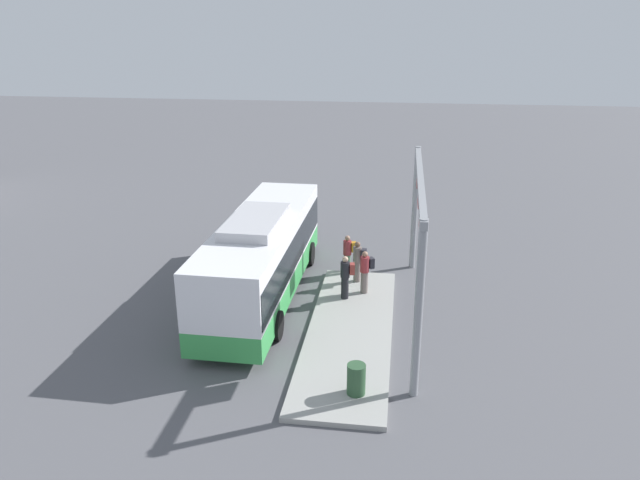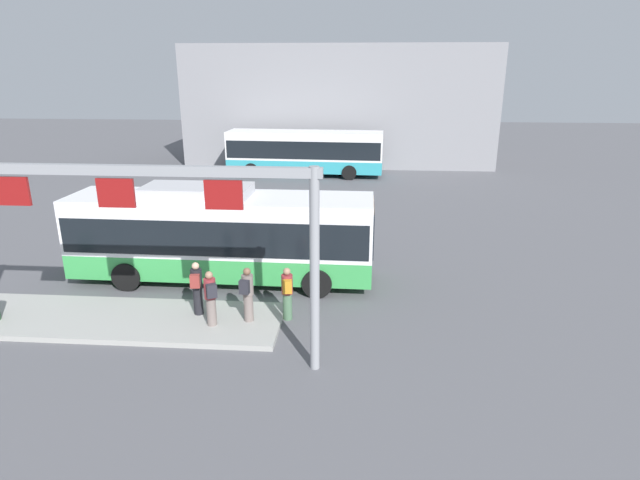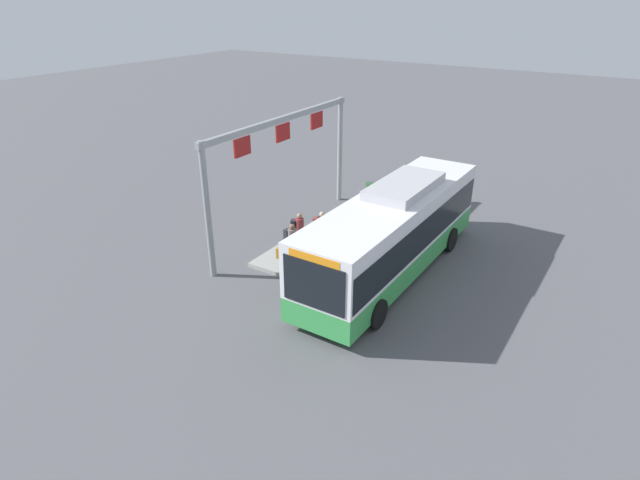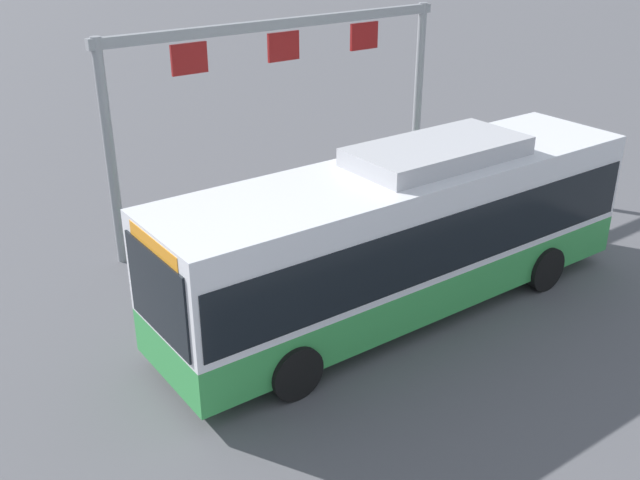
% 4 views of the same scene
% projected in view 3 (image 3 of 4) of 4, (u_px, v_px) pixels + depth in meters
% --- Properties ---
extents(ground_plane, '(120.00, 120.00, 0.00)m').
position_uv_depth(ground_plane, '(390.00, 273.00, 20.10)').
color(ground_plane, '#56565B').
extents(platform_curb, '(10.00, 2.80, 0.16)m').
position_uv_depth(platform_curb, '(343.00, 228.00, 23.62)').
color(platform_curb, '#9E9E99').
rests_on(platform_curb, ground).
extents(bus_main, '(10.63, 2.80, 3.46)m').
position_uv_depth(bus_main, '(393.00, 230.00, 19.32)').
color(bus_main, green).
rests_on(bus_main, ground).
extents(person_boarding, '(0.39, 0.56, 1.67)m').
position_uv_depth(person_boarding, '(292.00, 242.00, 20.09)').
color(person_boarding, slate).
rests_on(person_boarding, platform_curb).
extents(person_waiting_near, '(0.39, 0.56, 1.67)m').
position_uv_depth(person_waiting_near, '(286.00, 261.00, 19.08)').
color(person_waiting_near, '#476B4C').
rests_on(person_waiting_near, ground).
extents(person_waiting_mid, '(0.51, 0.60, 1.67)m').
position_uv_depth(person_waiting_mid, '(299.00, 231.00, 21.02)').
color(person_waiting_mid, slate).
rests_on(person_waiting_mid, platform_curb).
extents(person_waiting_far, '(0.39, 0.56, 1.67)m').
position_uv_depth(person_waiting_far, '(321.00, 230.00, 21.16)').
color(person_waiting_far, black).
rests_on(person_waiting_far, platform_curb).
extents(platform_sign_gantry, '(9.83, 0.24, 5.20)m').
position_uv_depth(platform_sign_gantry, '(283.00, 149.00, 21.89)').
color(platform_sign_gantry, gray).
rests_on(platform_sign_gantry, ground).
extents(trash_bin, '(0.52, 0.52, 0.90)m').
position_uv_depth(trash_bin, '(370.00, 192.00, 26.39)').
color(trash_bin, '#2D5133').
rests_on(trash_bin, platform_curb).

